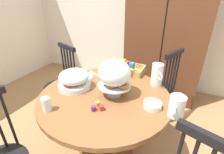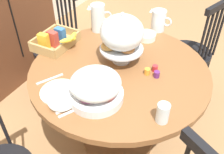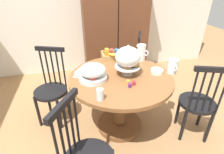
{
  "view_description": "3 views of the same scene",
  "coord_description": "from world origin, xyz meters",
  "px_view_note": "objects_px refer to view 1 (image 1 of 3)",
  "views": [
    {
      "loc": [
        0.57,
        -1.05,
        1.52
      ],
      "look_at": [
        -0.01,
        0.18,
        0.84
      ],
      "focal_mm": 26.42,
      "sensor_mm": 36.0,
      "label": 1
    },
    {
      "loc": [
        -1.16,
        -0.53,
        1.72
      ],
      "look_at": [
        -0.11,
        0.03,
        0.74
      ],
      "focal_mm": 40.62,
      "sensor_mm": 36.0,
      "label": 2
    },
    {
      "loc": [
        -0.47,
        -1.64,
        1.69
      ],
      "look_at": [
        -0.11,
        0.03,
        0.74
      ],
      "focal_mm": 28.67,
      "sensor_mm": 36.0,
      "label": 3
    }
  ],
  "objects_px": {
    "dining_table": "(105,114)",
    "wooden_armoire": "(166,35)",
    "fruit_platter_covered": "(74,79)",
    "orange_juice_pitcher": "(157,75)",
    "milk_pitcher": "(176,107)",
    "cereal_bowl": "(153,105)",
    "china_plate_small": "(74,77)",
    "china_plate_large": "(83,77)",
    "windsor_chair_by_cabinet": "(158,89)",
    "pastry_stand_with_dome": "(115,74)",
    "drinking_glass": "(46,104)",
    "cereal_basket": "(128,69)",
    "windsor_chair_facing_door": "(62,86)"
  },
  "relations": [
    {
      "from": "milk_pitcher",
      "to": "china_plate_large",
      "type": "bearing_deg",
      "value": 165.81
    },
    {
      "from": "wooden_armoire",
      "to": "fruit_platter_covered",
      "type": "xyz_separation_m",
      "value": [
        -0.57,
        -1.48,
        -0.16
      ]
    },
    {
      "from": "orange_juice_pitcher",
      "to": "milk_pitcher",
      "type": "bearing_deg",
      "value": -61.8
    },
    {
      "from": "fruit_platter_covered",
      "to": "cereal_basket",
      "type": "relative_size",
      "value": 0.95
    },
    {
      "from": "china_plate_large",
      "to": "china_plate_small",
      "type": "relative_size",
      "value": 1.47
    },
    {
      "from": "cereal_basket",
      "to": "china_plate_large",
      "type": "bearing_deg",
      "value": -141.35
    },
    {
      "from": "fruit_platter_covered",
      "to": "orange_juice_pitcher",
      "type": "height_order",
      "value": "orange_juice_pitcher"
    },
    {
      "from": "wooden_armoire",
      "to": "china_plate_large",
      "type": "height_order",
      "value": "wooden_armoire"
    },
    {
      "from": "fruit_platter_covered",
      "to": "drinking_glass",
      "type": "height_order",
      "value": "fruit_platter_covered"
    },
    {
      "from": "orange_juice_pitcher",
      "to": "cereal_bowl",
      "type": "distance_m",
      "value": 0.39
    },
    {
      "from": "orange_juice_pitcher",
      "to": "cereal_bowl",
      "type": "bearing_deg",
      "value": -82.39
    },
    {
      "from": "wooden_armoire",
      "to": "cereal_basket",
      "type": "bearing_deg",
      "value": -103.69
    },
    {
      "from": "china_plate_large",
      "to": "drinking_glass",
      "type": "distance_m",
      "value": 0.59
    },
    {
      "from": "china_plate_large",
      "to": "drinking_glass",
      "type": "relative_size",
      "value": 2.0
    },
    {
      "from": "windsor_chair_facing_door",
      "to": "cereal_basket",
      "type": "height_order",
      "value": "windsor_chair_facing_door"
    },
    {
      "from": "milk_pitcher",
      "to": "drinking_glass",
      "type": "distance_m",
      "value": 0.94
    },
    {
      "from": "pastry_stand_with_dome",
      "to": "milk_pitcher",
      "type": "bearing_deg",
      "value": -7.77
    },
    {
      "from": "orange_juice_pitcher",
      "to": "china_plate_small",
      "type": "relative_size",
      "value": 1.41
    },
    {
      "from": "windsor_chair_by_cabinet",
      "to": "fruit_platter_covered",
      "type": "relative_size",
      "value": 3.25
    },
    {
      "from": "pastry_stand_with_dome",
      "to": "fruit_platter_covered",
      "type": "bearing_deg",
      "value": -174.45
    },
    {
      "from": "china_plate_small",
      "to": "cereal_bowl",
      "type": "xyz_separation_m",
      "value": [
        0.84,
        -0.15,
        0.01
      ]
    },
    {
      "from": "orange_juice_pitcher",
      "to": "cereal_basket",
      "type": "relative_size",
      "value": 0.67
    },
    {
      "from": "milk_pitcher",
      "to": "cereal_basket",
      "type": "height_order",
      "value": "milk_pitcher"
    },
    {
      "from": "windsor_chair_by_cabinet",
      "to": "orange_juice_pitcher",
      "type": "relative_size",
      "value": 4.62
    },
    {
      "from": "fruit_platter_covered",
      "to": "windsor_chair_by_cabinet",
      "type": "bearing_deg",
      "value": 51.07
    },
    {
      "from": "windsor_chair_by_cabinet",
      "to": "wooden_armoire",
      "type": "bearing_deg",
      "value": 97.09
    },
    {
      "from": "fruit_platter_covered",
      "to": "china_plate_small",
      "type": "xyz_separation_m",
      "value": [
        -0.12,
        0.14,
        -0.07
      ]
    },
    {
      "from": "windsor_chair_by_cabinet",
      "to": "milk_pitcher",
      "type": "height_order",
      "value": "windsor_chair_by_cabinet"
    },
    {
      "from": "windsor_chair_by_cabinet",
      "to": "pastry_stand_with_dome",
      "type": "height_order",
      "value": "pastry_stand_with_dome"
    },
    {
      "from": "china_plate_small",
      "to": "drinking_glass",
      "type": "xyz_separation_m",
      "value": [
        0.13,
        -0.52,
        0.04
      ]
    },
    {
      "from": "fruit_platter_covered",
      "to": "cereal_bowl",
      "type": "relative_size",
      "value": 2.14
    },
    {
      "from": "dining_table",
      "to": "fruit_platter_covered",
      "type": "relative_size",
      "value": 3.82
    },
    {
      "from": "windsor_chair_facing_door",
      "to": "windsor_chair_by_cabinet",
      "type": "bearing_deg",
      "value": 22.02
    },
    {
      "from": "wooden_armoire",
      "to": "drinking_glass",
      "type": "distance_m",
      "value": 1.94
    },
    {
      "from": "milk_pitcher",
      "to": "china_plate_large",
      "type": "xyz_separation_m",
      "value": [
        -0.95,
        0.24,
        -0.07
      ]
    },
    {
      "from": "cereal_bowl",
      "to": "wooden_armoire",
      "type": "bearing_deg",
      "value": 95.96
    },
    {
      "from": "pastry_stand_with_dome",
      "to": "china_plate_large",
      "type": "bearing_deg",
      "value": 158.86
    },
    {
      "from": "china_plate_small",
      "to": "cereal_bowl",
      "type": "relative_size",
      "value": 1.07
    },
    {
      "from": "wooden_armoire",
      "to": "cereal_bowl",
      "type": "relative_size",
      "value": 14.0
    },
    {
      "from": "dining_table",
      "to": "wooden_armoire",
      "type": "bearing_deg",
      "value": 79.78
    },
    {
      "from": "pastry_stand_with_dome",
      "to": "milk_pitcher",
      "type": "xyz_separation_m",
      "value": [
        0.51,
        -0.07,
        -0.12
      ]
    },
    {
      "from": "pastry_stand_with_dome",
      "to": "cereal_bowl",
      "type": "bearing_deg",
      "value": -6.91
    },
    {
      "from": "windsor_chair_by_cabinet",
      "to": "pastry_stand_with_dome",
      "type": "relative_size",
      "value": 2.83
    },
    {
      "from": "dining_table",
      "to": "windsor_chair_by_cabinet",
      "type": "height_order",
      "value": "windsor_chair_by_cabinet"
    },
    {
      "from": "orange_juice_pitcher",
      "to": "cereal_basket",
      "type": "height_order",
      "value": "orange_juice_pitcher"
    },
    {
      "from": "dining_table",
      "to": "fruit_platter_covered",
      "type": "bearing_deg",
      "value": -177.89
    },
    {
      "from": "dining_table",
      "to": "windsor_chair_by_cabinet",
      "type": "bearing_deg",
      "value": 66.5
    },
    {
      "from": "windsor_chair_by_cabinet",
      "to": "china_plate_large",
      "type": "distance_m",
      "value": 0.98
    },
    {
      "from": "china_plate_small",
      "to": "china_plate_large",
      "type": "bearing_deg",
      "value": 45.91
    },
    {
      "from": "dining_table",
      "to": "milk_pitcher",
      "type": "xyz_separation_m",
      "value": [
        0.59,
        -0.04,
        0.3
      ]
    }
  ]
}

